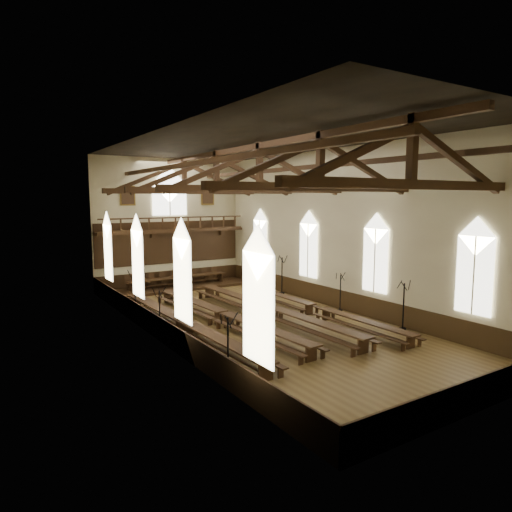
{
  "coord_description": "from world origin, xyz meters",
  "views": [
    {
      "loc": [
        -13.62,
        -20.97,
        6.9
      ],
      "look_at": [
        0.73,
        1.5,
        3.53
      ],
      "focal_mm": 32.0,
      "sensor_mm": 36.0,
      "label": 1
    }
  ],
  "objects_px": {
    "refectory_row_a": "(184,324)",
    "candelabrum_left_far": "(135,303)",
    "refectory_row_c": "(269,309)",
    "candelabrum_right_mid": "(340,299)",
    "candelabrum_left_near": "(228,360)",
    "candelabrum_right_near": "(403,315)",
    "refectory_row_b": "(224,315)",
    "high_table": "(178,278)",
    "refectory_row_d": "(317,309)",
    "candelabrum_right_far": "(282,282)",
    "dais": "(178,287)",
    "candelabrum_left_mid": "(160,320)"
  },
  "relations": [
    {
      "from": "candelabrum_left_near",
      "to": "candelabrum_right_near",
      "type": "bearing_deg",
      "value": 5.02
    },
    {
      "from": "refectory_row_c",
      "to": "dais",
      "type": "bearing_deg",
      "value": 94.2
    },
    {
      "from": "refectory_row_d",
      "to": "candelabrum_left_near",
      "type": "height_order",
      "value": "candelabrum_left_near"
    },
    {
      "from": "dais",
      "to": "candelabrum_right_near",
      "type": "relative_size",
      "value": 4.31
    },
    {
      "from": "high_table",
      "to": "dais",
      "type": "bearing_deg",
      "value": 90.9
    },
    {
      "from": "candelabrum_right_near",
      "to": "refectory_row_b",
      "type": "bearing_deg",
      "value": 142.4
    },
    {
      "from": "high_table",
      "to": "candelabrum_left_far",
      "type": "xyz_separation_m",
      "value": [
        -5.49,
        -6.67,
        0.04
      ]
    },
    {
      "from": "candelabrum_left_mid",
      "to": "refectory_row_b",
      "type": "bearing_deg",
      "value": -5.68
    },
    {
      "from": "candelabrum_right_near",
      "to": "candelabrum_right_far",
      "type": "distance_m",
      "value": 10.92
    },
    {
      "from": "high_table",
      "to": "candelabrum_right_mid",
      "type": "distance_m",
      "value": 13.24
    },
    {
      "from": "candelabrum_right_near",
      "to": "candelabrum_right_far",
      "type": "height_order",
      "value": "candelabrum_right_far"
    },
    {
      "from": "refectory_row_d",
      "to": "candelabrum_right_mid",
      "type": "distance_m",
      "value": 2.22
    },
    {
      "from": "candelabrum_left_far",
      "to": "candelabrum_right_mid",
      "type": "distance_m",
      "value": 12.31
    },
    {
      "from": "refectory_row_a",
      "to": "candelabrum_left_far",
      "type": "relative_size",
      "value": 5.3
    },
    {
      "from": "dais",
      "to": "candelabrum_left_far",
      "type": "relative_size",
      "value": 4.01
    },
    {
      "from": "candelabrum_left_mid",
      "to": "candelabrum_right_far",
      "type": "relative_size",
      "value": 0.85
    },
    {
      "from": "refectory_row_b",
      "to": "candelabrum_left_near",
      "type": "relative_size",
      "value": 5.58
    },
    {
      "from": "refectory_row_d",
      "to": "candelabrum_right_far",
      "type": "xyz_separation_m",
      "value": [
        2.17,
        6.55,
        0.35
      ]
    },
    {
      "from": "refectory_row_b",
      "to": "candelabrum_left_near",
      "type": "xyz_separation_m",
      "value": [
        -3.52,
        -6.82,
        0.24
      ]
    },
    {
      "from": "high_table",
      "to": "candelabrum_left_near",
      "type": "relative_size",
      "value": 3.05
    },
    {
      "from": "candelabrum_left_mid",
      "to": "dais",
      "type": "bearing_deg",
      "value": 62.62
    },
    {
      "from": "candelabrum_left_far",
      "to": "candelabrum_right_mid",
      "type": "bearing_deg",
      "value": -25.6
    },
    {
      "from": "refectory_row_a",
      "to": "candelabrum_left_near",
      "type": "height_order",
      "value": "candelabrum_left_near"
    },
    {
      "from": "refectory_row_c",
      "to": "refectory_row_d",
      "type": "bearing_deg",
      "value": -24.09
    },
    {
      "from": "candelabrum_left_mid",
      "to": "refectory_row_d",
      "type": "bearing_deg",
      "value": -11.5
    },
    {
      "from": "candelabrum_left_mid",
      "to": "refectory_row_c",
      "type": "bearing_deg",
      "value": -5.85
    },
    {
      "from": "refectory_row_a",
      "to": "candelabrum_right_mid",
      "type": "relative_size",
      "value": 6.26
    },
    {
      "from": "refectory_row_b",
      "to": "dais",
      "type": "xyz_separation_m",
      "value": [
        1.97,
        10.94,
        -0.46
      ]
    },
    {
      "from": "candelabrum_left_mid",
      "to": "candelabrum_left_near",
      "type": "bearing_deg",
      "value": -90.0
    },
    {
      "from": "dais",
      "to": "candelabrum_right_near",
      "type": "xyz_separation_m",
      "value": [
        5.61,
        -16.79,
        0.71
      ]
    },
    {
      "from": "high_table",
      "to": "candelabrum_right_far",
      "type": "height_order",
      "value": "candelabrum_right_far"
    },
    {
      "from": "high_table",
      "to": "candelabrum_right_mid",
      "type": "relative_size",
      "value": 3.33
    },
    {
      "from": "dais",
      "to": "candelabrum_right_mid",
      "type": "bearing_deg",
      "value": -64.91
    },
    {
      "from": "candelabrum_right_near",
      "to": "candelabrum_left_mid",
      "type": "bearing_deg",
      "value": 150.85
    },
    {
      "from": "refectory_row_c",
      "to": "candelabrum_left_mid",
      "type": "distance_m",
      "value": 6.35
    },
    {
      "from": "refectory_row_b",
      "to": "dais",
      "type": "height_order",
      "value": "refectory_row_b"
    },
    {
      "from": "dais",
      "to": "refectory_row_c",
      "type": "bearing_deg",
      "value": -85.8
    },
    {
      "from": "dais",
      "to": "candelabrum_right_mid",
      "type": "height_order",
      "value": "candelabrum_right_mid"
    },
    {
      "from": "refectory_row_a",
      "to": "refectory_row_c",
      "type": "xyz_separation_m",
      "value": [
        5.37,
        0.24,
        0.0
      ]
    },
    {
      "from": "refectory_row_a",
      "to": "candelabrum_left_mid",
      "type": "xyz_separation_m",
      "value": [
        -0.94,
        0.89,
        0.14
      ]
    },
    {
      "from": "candelabrum_left_far",
      "to": "candelabrum_right_near",
      "type": "distance_m",
      "value": 15.02
    },
    {
      "from": "refectory_row_d",
      "to": "dais",
      "type": "relative_size",
      "value": 1.22
    },
    {
      "from": "dais",
      "to": "candelabrum_left_far",
      "type": "distance_m",
      "value": 8.67
    },
    {
      "from": "refectory_row_c",
      "to": "candelabrum_right_mid",
      "type": "distance_m",
      "value": 4.85
    },
    {
      "from": "refectory_row_b",
      "to": "candelabrum_left_far",
      "type": "bearing_deg",
      "value": 129.45
    },
    {
      "from": "candelabrum_left_far",
      "to": "refectory_row_c",
      "type": "bearing_deg",
      "value": -35.9
    },
    {
      "from": "high_table",
      "to": "candelabrum_left_mid",
      "type": "distance_m",
      "value": 11.93
    },
    {
      "from": "refectory_row_a",
      "to": "refectory_row_d",
      "type": "relative_size",
      "value": 1.08
    },
    {
      "from": "refectory_row_b",
      "to": "refectory_row_c",
      "type": "bearing_deg",
      "value": -6.06
    },
    {
      "from": "refectory_row_a",
      "to": "refectory_row_c",
      "type": "relative_size",
      "value": 1.0
    }
  ]
}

